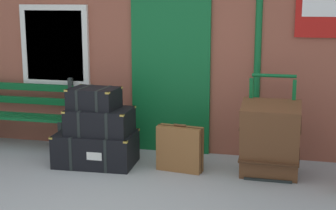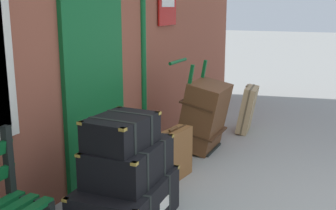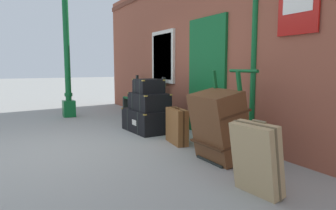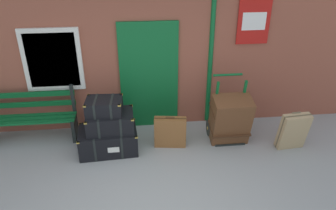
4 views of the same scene
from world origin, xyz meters
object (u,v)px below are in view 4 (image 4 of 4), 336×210
at_px(porters_trolley, 227,124).
at_px(suitcase_slate, 170,132).
at_px(platform_bench, 32,118).
at_px(suitcase_tan, 293,131).
at_px(steamer_trunk_middle, 110,122).
at_px(steamer_trunk_top, 104,106).
at_px(steamer_trunk_base, 108,140).
at_px(large_brown_trunk, 230,119).

xyz_separation_m(porters_trolley, suitcase_slate, (-1.09, -0.19, 0.01)).
height_order(platform_bench, suitcase_tan, platform_bench).
xyz_separation_m(steamer_trunk_middle, suitcase_slate, (1.05, 0.02, -0.30)).
relative_size(steamer_trunk_top, porters_trolley, 0.53).
height_order(steamer_trunk_base, steamer_trunk_middle, steamer_trunk_middle).
distance_m(steamer_trunk_middle, porters_trolley, 2.17).
xyz_separation_m(suitcase_tan, suitcase_slate, (-2.15, 0.33, -0.08)).
bearing_deg(steamer_trunk_top, steamer_trunk_base, -57.85).
relative_size(steamer_trunk_middle, suitcase_slate, 1.37).
relative_size(steamer_trunk_middle, porters_trolley, 0.69).
distance_m(steamer_trunk_base, suitcase_slate, 1.11).
bearing_deg(steamer_trunk_base, steamer_trunk_middle, 6.72).
xyz_separation_m(porters_trolley, large_brown_trunk, (-0.00, -0.17, 0.20)).
relative_size(platform_bench, steamer_trunk_top, 2.52).
xyz_separation_m(platform_bench, steamer_trunk_base, (1.41, -0.54, -0.23)).
distance_m(platform_bench, steamer_trunk_middle, 1.57).
relative_size(platform_bench, steamer_trunk_middle, 1.94).
bearing_deg(steamer_trunk_middle, steamer_trunk_top, 165.98).
distance_m(steamer_trunk_base, suitcase_tan, 3.27).
relative_size(steamer_trunk_top, suitcase_tan, 0.86).
bearing_deg(steamer_trunk_middle, steamer_trunk_base, -173.28).
bearing_deg(platform_bench, suitcase_slate, -11.56).
height_order(platform_bench, steamer_trunk_middle, platform_bench).
relative_size(platform_bench, porters_trolley, 1.33).
relative_size(steamer_trunk_base, steamer_trunk_middle, 1.27).
distance_m(large_brown_trunk, suitcase_tan, 1.11).
xyz_separation_m(steamer_trunk_top, large_brown_trunk, (2.22, 0.01, -0.40)).
bearing_deg(steamer_trunk_middle, porters_trolley, 5.46).
height_order(steamer_trunk_base, steamer_trunk_top, steamer_trunk_top).
bearing_deg(platform_bench, suitcase_tan, -10.21).
distance_m(steamer_trunk_middle, suitcase_slate, 1.09).
relative_size(large_brown_trunk, suitcase_tan, 1.29).
height_order(steamer_trunk_base, porters_trolley, porters_trolley).
bearing_deg(suitcase_tan, steamer_trunk_top, 174.29).
height_order(porters_trolley, suitcase_tan, porters_trolley).
bearing_deg(large_brown_trunk, steamer_trunk_base, -178.98).
xyz_separation_m(steamer_trunk_base, suitcase_slate, (1.11, 0.02, 0.07)).
xyz_separation_m(steamer_trunk_base, steamer_trunk_middle, (0.06, 0.01, 0.37)).
relative_size(porters_trolley, suitcase_tan, 1.64).
relative_size(steamer_trunk_top, large_brown_trunk, 0.67).
bearing_deg(steamer_trunk_base, platform_bench, 159.04).
bearing_deg(suitcase_slate, steamer_trunk_base, -178.72).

